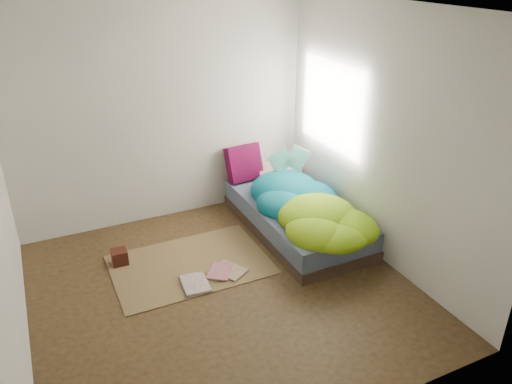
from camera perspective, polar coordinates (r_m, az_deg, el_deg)
ground at (r=4.97m, az=-3.78°, el=-11.12°), size 3.50×3.50×0.00m
room_walls at (r=4.21m, az=-4.29°, el=6.99°), size 3.54×3.54×2.62m
bed at (r=5.87m, az=4.59°, el=-2.89°), size 1.00×2.00×0.34m
duvet at (r=5.55m, az=5.84°, el=-0.76°), size 0.96×1.84×0.34m
rug at (r=5.35m, az=-7.53°, el=-8.22°), size 1.60×1.10×0.01m
pillow_floral at (r=6.50m, az=2.71°, el=2.38°), size 0.63×0.51×0.12m
pillow_magenta at (r=6.33m, az=-1.39°, el=3.35°), size 0.46×0.19×0.45m
open_book at (r=6.01m, az=3.87°, el=4.61°), size 0.44×0.14×0.26m
wooden_box at (r=5.46m, az=-15.32°, el=-7.15°), size 0.16×0.16×0.16m
floor_book_a at (r=5.01m, az=-8.40°, el=-10.64°), size 0.28×0.37×0.03m
floor_book_b at (r=5.20m, az=-5.36°, el=-8.92°), size 0.36×0.37×0.03m
floor_book_c at (r=5.11m, az=-3.92°, el=-9.58°), size 0.38×0.41×0.03m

